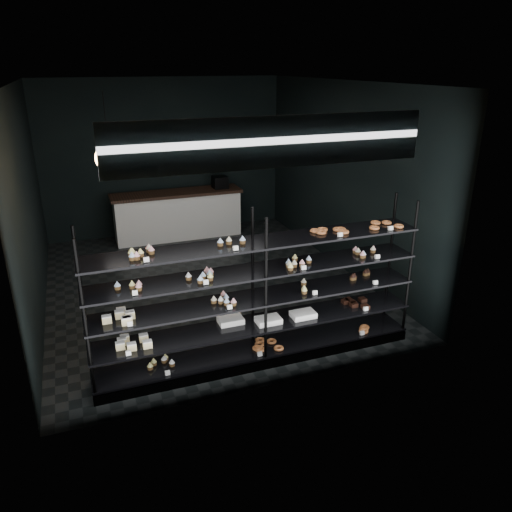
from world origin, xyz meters
name	(u,v)px	position (x,y,z in m)	size (l,w,h in m)	color
room	(202,190)	(0.00, 0.00, 1.60)	(5.01, 6.01, 3.20)	black
display_shelf	(257,315)	(0.01, -2.45, 0.63)	(4.00, 0.50, 1.91)	black
signage	(274,142)	(0.00, -2.93, 2.75)	(3.30, 0.05, 0.50)	#0C1F3F
pendant_lamp	(109,158)	(-1.44, -1.53, 2.45)	(0.32, 0.32, 0.89)	black
service_counter	(178,214)	(0.11, 2.50, 0.50)	(2.67, 0.65, 1.23)	silver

